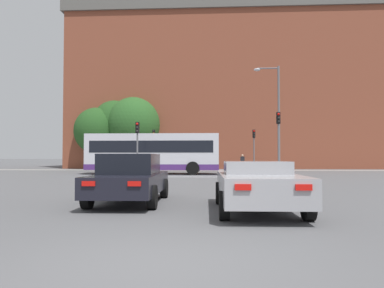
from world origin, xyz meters
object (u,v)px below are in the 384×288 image
(pedestrian_waiting, at_px, (168,161))
(pedestrian_walking_west, at_px, (242,161))
(pedestrian_walking_east, at_px, (144,159))
(car_saloon_left, at_px, (130,178))
(bus_crossing_lead, at_px, (153,153))
(traffic_light_far_left, at_px, (154,143))
(traffic_light_near_right, at_px, (278,133))
(street_lamp_junction, at_px, (275,110))
(traffic_light_far_right, at_px, (254,143))
(car_roadster_right, at_px, (257,185))
(traffic_light_near_left, at_px, (137,139))

(pedestrian_waiting, height_order, pedestrian_walking_west, pedestrian_waiting)
(pedestrian_waiting, xyz_separation_m, pedestrian_walking_east, (-2.33, -0.85, 0.14))
(car_saloon_left, bearing_deg, pedestrian_walking_east, 98.56)
(bus_crossing_lead, xyz_separation_m, pedestrian_walking_east, (-2.21, 8.04, -0.58))
(car_saloon_left, distance_m, pedestrian_walking_west, 28.01)
(pedestrian_walking_east, bearing_deg, traffic_light_far_left, -3.32)
(traffic_light_near_right, height_order, pedestrian_waiting, traffic_light_near_right)
(street_lamp_junction, bearing_deg, traffic_light_far_right, 94.17)
(pedestrian_walking_east, bearing_deg, car_saloon_left, -61.57)
(pedestrian_walking_east, bearing_deg, traffic_light_far_right, 16.84)
(car_roadster_right, distance_m, traffic_light_far_right, 27.48)
(traffic_light_near_right, bearing_deg, pedestrian_walking_west, 96.78)
(traffic_light_far_left, bearing_deg, bus_crossing_lead, -81.06)
(traffic_light_near_left, bearing_deg, bus_crossing_lead, 76.17)
(car_roadster_right, relative_size, pedestrian_walking_east, 2.47)
(bus_crossing_lead, bearing_deg, traffic_light_far_left, 8.94)
(bus_crossing_lead, bearing_deg, car_saloon_left, -172.94)
(pedestrian_walking_west, bearing_deg, pedestrian_waiting, 18.40)
(traffic_light_near_right, xyz_separation_m, street_lamp_junction, (0.13, 2.22, 1.92))
(traffic_light_far_left, xyz_separation_m, street_lamp_junction, (10.53, -8.64, 2.16))
(pedestrian_waiting, bearing_deg, traffic_light_far_right, 73.97)
(traffic_light_near_right, bearing_deg, pedestrian_waiting, 126.80)
(car_saloon_left, xyz_separation_m, bus_crossing_lead, (-2.24, 18.11, 0.94))
(bus_crossing_lead, xyz_separation_m, pedestrian_walking_west, (7.70, 9.37, -0.75))
(traffic_light_near_left, bearing_deg, car_saloon_left, -79.13)
(traffic_light_far_right, height_order, pedestrian_walking_east, traffic_light_far_right)
(pedestrian_waiting, bearing_deg, traffic_light_near_left, -11.91)
(traffic_light_far_right, distance_m, street_lamp_junction, 8.97)
(street_lamp_junction, relative_size, pedestrian_walking_east, 4.41)
(traffic_light_far_right, xyz_separation_m, pedestrian_walking_west, (-1.00, 1.70, -1.78))
(pedestrian_walking_west, bearing_deg, pedestrian_walking_east, 22.46)
(bus_crossing_lead, xyz_separation_m, pedestrian_waiting, (0.13, 8.90, -0.72))
(car_roadster_right, height_order, pedestrian_waiting, pedestrian_waiting)
(car_saloon_left, distance_m, traffic_light_near_left, 15.67)
(car_roadster_right, bearing_deg, pedestrian_walking_east, 105.11)
(pedestrian_walking_west, bearing_deg, traffic_light_far_left, 25.87)
(traffic_light_near_left, relative_size, street_lamp_junction, 0.47)
(traffic_light_near_left, xyz_separation_m, pedestrian_walking_west, (8.39, 12.19, -1.67))
(traffic_light_far_left, xyz_separation_m, traffic_light_near_right, (10.40, -10.86, 0.24))
(bus_crossing_lead, distance_m, traffic_light_near_right, 9.83)
(traffic_light_near_left, height_order, pedestrian_walking_east, traffic_light_near_left)
(street_lamp_junction, bearing_deg, car_saloon_left, -112.51)
(car_saloon_left, height_order, car_roadster_right, car_saloon_left)
(traffic_light_near_right, xyz_separation_m, pedestrian_walking_west, (-1.50, 12.60, -2.04))
(bus_crossing_lead, distance_m, traffic_light_near_left, 3.05)
(traffic_light_near_left, distance_m, traffic_light_near_right, 9.91)
(traffic_light_near_right, distance_m, pedestrian_walking_west, 12.85)
(bus_crossing_lead, height_order, pedestrian_walking_east, bus_crossing_lead)
(street_lamp_junction, bearing_deg, pedestrian_walking_west, 98.92)
(traffic_light_near_left, bearing_deg, pedestrian_waiting, 85.99)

